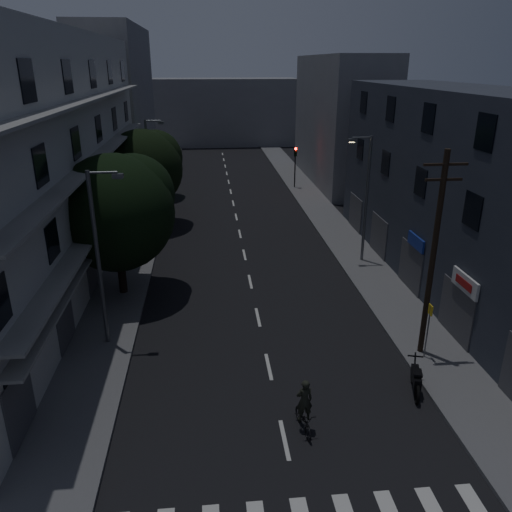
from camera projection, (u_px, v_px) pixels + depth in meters
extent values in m
plane|color=black|center=(239.00, 232.00, 38.67)|extent=(160.00, 160.00, 0.00)
cube|color=#565659|center=(141.00, 234.00, 37.95)|extent=(3.00, 90.00, 0.15)
cube|color=#565659|center=(334.00, 228.00, 39.34)|extent=(3.00, 90.00, 0.15)
cube|color=beige|center=(284.00, 440.00, 17.33)|extent=(0.15, 2.00, 0.01)
cube|color=beige|center=(269.00, 366.00, 21.51)|extent=(0.15, 2.00, 0.01)
cube|color=beige|center=(258.00, 317.00, 25.68)|extent=(0.15, 2.00, 0.01)
cube|color=beige|center=(250.00, 282.00, 29.86)|extent=(0.15, 2.00, 0.01)
cube|color=beige|center=(244.00, 255.00, 34.03)|extent=(0.15, 2.00, 0.01)
cube|color=beige|center=(240.00, 234.00, 38.21)|extent=(0.15, 2.00, 0.01)
cube|color=beige|center=(236.00, 217.00, 42.38)|extent=(0.15, 2.00, 0.01)
cube|color=beige|center=(233.00, 203.00, 46.55)|extent=(0.15, 2.00, 0.01)
cube|color=beige|center=(231.00, 192.00, 50.73)|extent=(0.15, 2.00, 0.01)
cube|color=beige|center=(229.00, 182.00, 54.90)|extent=(0.15, 2.00, 0.01)
cube|color=beige|center=(227.00, 173.00, 59.08)|extent=(0.15, 2.00, 0.01)
cube|color=beige|center=(225.00, 166.00, 63.25)|extent=(0.15, 2.00, 0.01)
cube|color=beige|center=(224.00, 160.00, 67.43)|extent=(0.15, 2.00, 0.01)
cube|color=beige|center=(223.00, 154.00, 71.60)|extent=(0.15, 2.00, 0.01)
cube|color=#B5B5AF|center=(37.00, 161.00, 28.53)|extent=(6.00, 36.00, 14.00)
cube|color=black|center=(16.00, 390.00, 16.71)|extent=(0.06, 1.60, 1.60)
cube|color=black|center=(63.00, 308.00, 22.27)|extent=(0.06, 1.60, 1.60)
cube|color=black|center=(91.00, 259.00, 27.84)|extent=(0.06, 1.60, 1.60)
cube|color=black|center=(110.00, 226.00, 33.41)|extent=(0.06, 1.60, 1.60)
cube|color=black|center=(123.00, 203.00, 38.97)|extent=(0.06, 1.60, 1.60)
cube|color=black|center=(133.00, 186.00, 44.54)|extent=(0.06, 1.60, 1.60)
cube|color=black|center=(52.00, 241.00, 21.12)|extent=(0.06, 1.60, 1.60)
cube|color=black|center=(84.00, 204.00, 26.68)|extent=(0.06, 1.60, 1.60)
cube|color=black|center=(104.00, 179.00, 32.25)|extent=(0.06, 1.60, 1.60)
cube|color=black|center=(119.00, 162.00, 37.81)|extent=(0.06, 1.60, 1.60)
cube|color=black|center=(130.00, 149.00, 43.38)|extent=(0.06, 1.60, 1.60)
cube|color=black|center=(41.00, 165.00, 19.96)|extent=(0.06, 1.60, 1.60)
cube|color=black|center=(76.00, 143.00, 25.52)|extent=(0.06, 1.60, 1.60)
cube|color=black|center=(99.00, 129.00, 31.09)|extent=(0.06, 1.60, 1.60)
cube|color=black|center=(114.00, 119.00, 36.66)|extent=(0.06, 1.60, 1.60)
cube|color=black|center=(126.00, 111.00, 42.22)|extent=(0.06, 1.60, 1.60)
cube|color=black|center=(27.00, 81.00, 18.80)|extent=(0.06, 1.60, 1.60)
cube|color=black|center=(67.00, 77.00, 24.37)|extent=(0.06, 1.60, 1.60)
cube|color=black|center=(93.00, 74.00, 29.93)|extent=(0.06, 1.60, 1.60)
cube|color=black|center=(110.00, 72.00, 35.50)|extent=(0.06, 1.60, 1.60)
cube|color=black|center=(122.00, 71.00, 41.06)|extent=(0.06, 1.60, 1.60)
cube|color=gray|center=(106.00, 210.00, 29.94)|extent=(1.00, 32.40, 0.12)
cube|color=gray|center=(99.00, 156.00, 28.79)|extent=(1.00, 32.40, 0.12)
cube|color=gray|center=(93.00, 98.00, 27.63)|extent=(1.00, 32.40, 0.12)
cube|color=gray|center=(105.00, 224.00, 30.26)|extent=(0.80, 32.40, 0.12)
cube|color=#424247|center=(20.00, 405.00, 16.93)|extent=(0.06, 2.40, 2.40)
cube|color=#424247|center=(65.00, 320.00, 22.49)|extent=(0.06, 2.40, 2.40)
cube|color=#424247|center=(92.00, 269.00, 28.06)|extent=(0.06, 2.40, 2.40)
cube|color=#424247|center=(111.00, 235.00, 33.62)|extent=(0.06, 2.40, 2.40)
cube|color=#424247|center=(124.00, 210.00, 39.19)|extent=(0.06, 2.40, 2.40)
cube|color=#424247|center=(134.00, 192.00, 44.76)|extent=(0.06, 2.40, 2.40)
cube|color=#2C313C|center=(468.00, 193.00, 27.59)|extent=(6.00, 28.00, 11.00)
cube|color=black|center=(473.00, 211.00, 21.45)|extent=(0.06, 1.40, 1.50)
cube|color=black|center=(421.00, 182.00, 26.55)|extent=(0.06, 1.40, 1.50)
cube|color=black|center=(386.00, 163.00, 31.66)|extent=(0.06, 1.40, 1.50)
cube|color=black|center=(360.00, 149.00, 36.76)|extent=(0.06, 1.40, 1.50)
cube|color=black|center=(485.00, 132.00, 20.26)|extent=(0.06, 1.40, 1.50)
cube|color=black|center=(428.00, 118.00, 25.36)|extent=(0.06, 1.40, 1.50)
cube|color=black|center=(391.00, 109.00, 30.46)|extent=(0.06, 1.40, 1.50)
cube|color=black|center=(364.00, 102.00, 35.56)|extent=(0.06, 1.40, 1.50)
cube|color=#424247|center=(456.00, 312.00, 23.22)|extent=(0.06, 3.00, 2.60)
cube|color=#424247|center=(410.00, 267.00, 28.33)|extent=(0.06, 3.00, 2.60)
cube|color=#424247|center=(379.00, 236.00, 33.43)|extent=(0.06, 3.00, 2.60)
cube|color=#424247|center=(355.00, 213.00, 38.53)|extent=(0.06, 3.00, 2.60)
cube|color=silver|center=(465.00, 283.00, 22.14)|extent=(0.12, 2.20, 0.80)
cube|color=#B21414|center=(463.00, 283.00, 22.13)|extent=(0.02, 1.40, 0.36)
cube|color=navy|center=(416.00, 242.00, 27.24)|extent=(0.12, 2.00, 0.70)
cube|color=slate|center=(118.00, 103.00, 56.00)|extent=(6.00, 20.00, 16.00)
cube|color=slate|center=(340.00, 120.00, 53.20)|extent=(6.00, 20.00, 13.00)
cube|color=slate|center=(220.00, 112.00, 78.60)|extent=(24.00, 8.00, 10.00)
cylinder|color=black|center=(120.00, 257.00, 27.46)|extent=(0.44, 0.44, 4.20)
sphere|color=black|center=(116.00, 213.00, 26.55)|extent=(6.30, 6.30, 6.30)
sphere|color=black|center=(134.00, 194.00, 27.08)|extent=(4.41, 4.41, 4.41)
sphere|color=black|center=(97.00, 208.00, 25.72)|extent=(4.10, 4.10, 4.10)
cylinder|color=black|center=(146.00, 200.00, 39.24)|extent=(0.44, 0.44, 4.03)
sphere|color=black|center=(143.00, 169.00, 38.36)|extent=(6.08, 6.08, 6.08)
sphere|color=black|center=(155.00, 157.00, 38.88)|extent=(4.25, 4.25, 4.25)
sphere|color=black|center=(131.00, 165.00, 37.56)|extent=(3.95, 3.95, 3.95)
cylinder|color=black|center=(153.00, 180.00, 47.70)|extent=(0.44, 0.44, 3.31)
sphere|color=black|center=(151.00, 159.00, 46.98)|extent=(4.94, 4.94, 4.94)
sphere|color=black|center=(159.00, 151.00, 47.40)|extent=(3.46, 3.46, 3.46)
sphere|color=black|center=(144.00, 156.00, 46.33)|extent=(3.21, 3.21, 3.21)
cylinder|color=black|center=(295.00, 172.00, 51.34)|extent=(0.12, 0.12, 3.20)
cube|color=black|center=(295.00, 152.00, 50.60)|extent=(0.28, 0.22, 0.90)
sphere|color=#FF0C05|center=(296.00, 149.00, 50.34)|extent=(0.22, 0.22, 0.22)
sphere|color=#3F330C|center=(296.00, 152.00, 50.45)|extent=(0.22, 0.22, 0.22)
sphere|color=black|center=(296.00, 155.00, 50.56)|extent=(0.22, 0.22, 0.22)
cylinder|color=black|center=(165.00, 173.00, 50.99)|extent=(0.12, 0.12, 3.20)
cube|color=black|center=(163.00, 152.00, 50.25)|extent=(0.28, 0.22, 0.90)
sphere|color=black|center=(163.00, 149.00, 49.99)|extent=(0.22, 0.22, 0.22)
sphere|color=#3F330C|center=(163.00, 152.00, 50.10)|extent=(0.22, 0.22, 0.22)
sphere|color=#0CFF26|center=(163.00, 155.00, 50.21)|extent=(0.22, 0.22, 0.22)
cylinder|color=#56595D|center=(98.00, 261.00, 21.74)|extent=(0.18, 0.18, 8.00)
cylinder|color=#56595D|center=(102.00, 172.00, 20.38)|extent=(1.20, 0.10, 0.10)
cube|color=#56595D|center=(118.00, 176.00, 20.49)|extent=(0.45, 0.25, 0.18)
cube|color=#4C4C4C|center=(118.00, 178.00, 20.53)|extent=(0.35, 0.18, 0.04)
cylinder|color=slate|center=(366.00, 200.00, 31.36)|extent=(0.18, 0.18, 8.00)
cylinder|color=slate|center=(362.00, 138.00, 29.90)|extent=(1.20, 0.10, 0.10)
cube|color=slate|center=(352.00, 140.00, 29.89)|extent=(0.45, 0.25, 0.18)
cube|color=#FFD88C|center=(352.00, 142.00, 29.93)|extent=(0.35, 0.18, 0.04)
cylinder|color=#54585C|center=(149.00, 171.00, 39.97)|extent=(0.18, 0.18, 8.00)
cylinder|color=#54585C|center=(153.00, 121.00, 38.62)|extent=(1.20, 0.10, 0.10)
cube|color=#54585C|center=(161.00, 123.00, 38.73)|extent=(0.45, 0.25, 0.18)
cube|color=#4C4C4C|center=(161.00, 124.00, 38.76)|extent=(0.35, 0.18, 0.04)
cylinder|color=black|center=(433.00, 258.00, 20.79)|extent=(0.24, 0.24, 9.00)
cube|color=black|center=(446.00, 164.00, 19.38)|extent=(1.80, 0.10, 0.10)
cube|color=black|center=(444.00, 180.00, 19.60)|extent=(1.50, 0.10, 0.10)
cylinder|color=#595B60|center=(427.00, 332.00, 21.53)|extent=(0.06, 0.06, 2.50)
cube|color=yellow|center=(431.00, 310.00, 21.15)|extent=(0.05, 0.35, 0.45)
torus|color=black|center=(417.00, 394.00, 19.17)|extent=(0.33, 0.79, 0.79)
torus|color=black|center=(413.00, 374.00, 20.39)|extent=(0.33, 0.79, 0.79)
cube|color=black|center=(416.00, 377.00, 19.65)|extent=(0.60, 1.25, 0.39)
cube|color=black|center=(418.00, 373.00, 19.39)|extent=(0.46, 0.57, 0.11)
cylinder|color=black|center=(415.00, 365.00, 20.16)|extent=(0.20, 0.48, 0.94)
cube|color=black|center=(415.00, 356.00, 20.14)|extent=(0.60, 0.21, 0.04)
imported|color=black|center=(303.00, 420.00, 17.67)|extent=(0.79, 1.70, 0.86)
imported|color=black|center=(304.00, 400.00, 17.37)|extent=(0.65, 0.48, 1.65)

